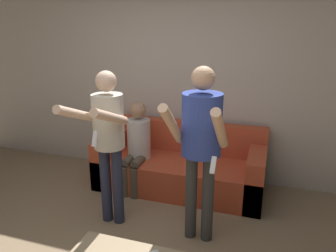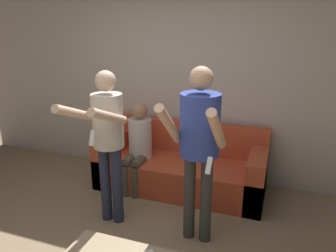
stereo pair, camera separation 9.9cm
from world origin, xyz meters
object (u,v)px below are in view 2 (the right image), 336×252
at_px(person_standing_left, 107,133).
at_px(person_standing_right, 199,137).
at_px(couch, 181,167).
at_px(person_seated, 138,143).

bearing_deg(person_standing_left, person_standing_right, 0.39).
xyz_separation_m(couch, person_standing_right, (0.46, -0.97, 0.79)).
distance_m(couch, person_seated, 0.63).
height_order(couch, person_seated, person_seated).
bearing_deg(couch, person_standing_left, -115.23).
height_order(couch, person_standing_right, person_standing_right).
height_order(person_standing_left, person_seated, person_standing_left).
xyz_separation_m(couch, person_seated, (-0.51, -0.18, 0.32)).
height_order(couch, person_standing_left, person_standing_left).
bearing_deg(person_standing_left, couch, 64.77).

